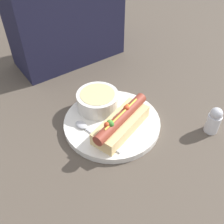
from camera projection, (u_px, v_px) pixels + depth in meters
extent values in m
plane|color=#4C4238|center=(112.00, 125.00, 0.70)|extent=(4.00, 4.00, 0.00)
cylinder|color=white|center=(112.00, 123.00, 0.70)|extent=(0.25, 0.25, 0.02)
cube|color=#E5C17F|center=(121.00, 125.00, 0.66)|extent=(0.18, 0.11, 0.03)
cylinder|color=brown|center=(122.00, 118.00, 0.64)|extent=(0.19, 0.09, 0.03)
sphere|color=#C63F1E|center=(107.00, 125.00, 0.60)|extent=(0.01, 0.01, 0.01)
sphere|color=#C63F1E|center=(126.00, 108.00, 0.64)|extent=(0.02, 0.02, 0.02)
sphere|color=#387A28|center=(111.00, 124.00, 0.60)|extent=(0.01, 0.01, 0.01)
sphere|color=orange|center=(127.00, 106.00, 0.65)|extent=(0.01, 0.01, 0.01)
sphere|color=#518C2D|center=(110.00, 123.00, 0.61)|extent=(0.02, 0.02, 0.02)
cylinder|color=gold|center=(122.00, 114.00, 0.63)|extent=(0.13, 0.05, 0.01)
cylinder|color=silver|center=(98.00, 101.00, 0.72)|extent=(0.11, 0.11, 0.05)
cylinder|color=#D1C184|center=(98.00, 95.00, 0.70)|extent=(0.09, 0.09, 0.01)
cube|color=#B7B7BC|center=(103.00, 140.00, 0.64)|extent=(0.03, 0.11, 0.00)
ellipsoid|color=#B7B7BC|center=(81.00, 125.00, 0.67)|extent=(0.03, 0.04, 0.01)
cylinder|color=silver|center=(213.00, 123.00, 0.67)|extent=(0.04, 0.04, 0.05)
sphere|color=silver|center=(216.00, 114.00, 0.65)|extent=(0.03, 0.03, 0.03)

